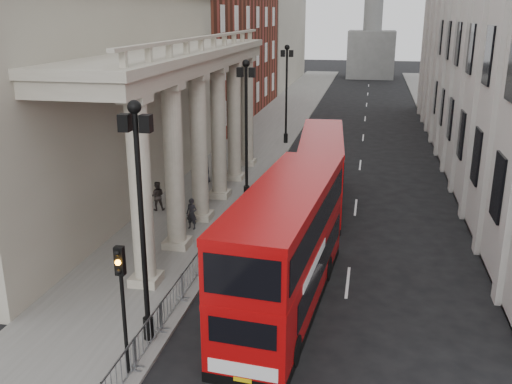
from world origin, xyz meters
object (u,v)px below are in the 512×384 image
traffic_light (122,287)px  pedestrian_a (192,214)px  bus_far (321,169)px  pedestrian_b (157,196)px  bus_near (286,245)px  lamp_post_mid (246,121)px  pedestrian_c (205,171)px  lamp_post_south (141,209)px  lamp_post_north (286,87)px

traffic_light → pedestrian_a: size_ratio=2.61×
bus_far → pedestrian_a: size_ratio=6.09×
traffic_light → bus_far: 18.64m
traffic_light → pedestrian_b: bearing=107.4°
bus_near → pedestrian_b: size_ratio=6.65×
traffic_light → bus_far: size_ratio=0.43×
lamp_post_mid → pedestrian_c: (-3.40, 2.73, -4.00)m
pedestrian_b → pedestrian_c: 5.94m
lamp_post_mid → bus_far: bearing=1.0°
bus_far → pedestrian_b: size_ratio=5.90×
traffic_light → lamp_post_south: bearing=92.8°
pedestrian_c → bus_far: bearing=10.3°
lamp_post_north → pedestrian_a: (-1.73, -21.54, -3.97)m
bus_far → pedestrian_b: (-9.04, -3.17, -1.26)m
bus_far → pedestrian_b: bearing=-164.7°
bus_far → pedestrian_c: size_ratio=6.32×
bus_far → pedestrian_b: 9.67m
lamp_post_mid → pedestrian_c: lamp_post_mid is taller
pedestrian_b → pedestrian_c: pedestrian_b is taller
bus_near → lamp_post_mid: bearing=113.6°
bus_near → pedestrian_a: (-5.98, 6.90, -1.57)m
lamp_post_north → pedestrian_c: (-3.40, -13.27, -4.00)m
lamp_post_mid → bus_far: lamp_post_mid is taller
lamp_post_south → lamp_post_north: size_ratio=1.00×
lamp_post_south → traffic_light: 2.71m
traffic_light → bus_near: 6.98m
pedestrian_a → bus_far: bearing=53.2°
bus_far → traffic_light: bearing=-107.6°
lamp_post_mid → pedestrian_a: lamp_post_mid is taller
bus_near → bus_far: 12.53m
lamp_post_north → pedestrian_b: 20.03m
pedestrian_a → pedestrian_b: size_ratio=0.97×
lamp_post_north → pedestrian_a: size_ratio=5.05×
lamp_post_north → bus_near: (4.26, -28.44, -2.40)m
lamp_post_south → bus_far: (4.47, 16.08, -2.68)m
lamp_post_south → traffic_light: size_ratio=1.93×
bus_far → bus_near: bearing=-95.0°
traffic_light → bus_near: (4.16, 5.57, -0.59)m
lamp_post_south → pedestrian_c: bearing=100.3°
bus_near → pedestrian_a: bus_near is taller
pedestrian_a → pedestrian_b: pedestrian_b is taller
lamp_post_mid → lamp_post_north: (0.00, 16.00, 0.00)m
bus_near → pedestrian_c: bearing=121.5°
bus_far → pedestrian_a: bus_far is taller
bus_near → pedestrian_a: bearing=135.7°
bus_near → lamp_post_south: bearing=-135.4°
lamp_post_north → bus_near: 28.86m
lamp_post_south → bus_far: bearing=74.4°
lamp_post_south → lamp_post_mid: size_ratio=1.00×
bus_far → lamp_post_north: bearing=101.7°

